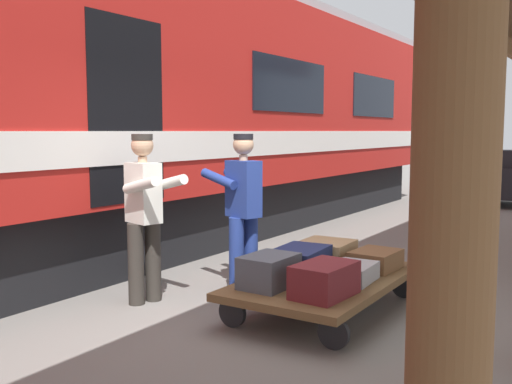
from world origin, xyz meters
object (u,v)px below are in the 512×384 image
(suitcase_tan_vintage, at_px, (326,252))
(baggage_tug, at_px, (503,179))
(porter_by_door, at_px, (145,212))
(train_car, at_px, (38,104))
(luggage_cart, at_px, (325,282))
(suitcase_gray_aluminum, at_px, (352,272))
(porter_in_overalls, at_px, (242,207))
(suitcase_brown_leather, at_px, (375,260))
(suitcase_slate_roller, at_px, (269,271))
(suitcase_navy_fabric, at_px, (300,261))
(suitcase_maroon_trunk, at_px, (325,280))

(suitcase_tan_vintage, bearing_deg, baggage_tug, -91.53)
(porter_by_door, bearing_deg, baggage_tug, -98.94)
(train_car, relative_size, suitcase_tan_vintage, 38.70)
(train_car, distance_m, luggage_cart, 4.12)
(suitcase_gray_aluminum, bearing_deg, luggage_cart, -0.00)
(suitcase_tan_vintage, distance_m, porter_in_overalls, 1.02)
(suitcase_brown_leather, xyz_separation_m, suitcase_slate_roller, (0.55, 1.18, 0.05))
(suitcase_navy_fabric, height_order, baggage_tug, baggage_tug)
(train_car, height_order, suitcase_tan_vintage, train_car)
(baggage_tug, bearing_deg, suitcase_navy_fabric, 88.57)
(suitcase_tan_vintage, height_order, suitcase_gray_aluminum, suitcase_tan_vintage)
(suitcase_gray_aluminum, height_order, suitcase_slate_roller, suitcase_slate_roller)
(suitcase_navy_fabric, height_order, porter_in_overalls, porter_in_overalls)
(suitcase_maroon_trunk, relative_size, porter_in_overalls, 0.34)
(train_car, height_order, suitcase_navy_fabric, train_car)
(porter_in_overalls, bearing_deg, porter_by_door, 56.33)
(suitcase_brown_leather, bearing_deg, suitcase_slate_roller, 64.84)
(luggage_cart, distance_m, suitcase_tan_vintage, 0.67)
(baggage_tug, bearing_deg, porter_by_door, 81.06)
(suitcase_gray_aluminum, relative_size, suitcase_slate_roller, 0.97)
(suitcase_brown_leather, distance_m, porter_in_overalls, 1.50)
(suitcase_brown_leather, relative_size, porter_in_overalls, 0.31)
(suitcase_maroon_trunk, bearing_deg, luggage_cart, -64.84)
(suitcase_navy_fabric, distance_m, porter_in_overalls, 0.93)
(porter_by_door, bearing_deg, suitcase_tan_vintage, -136.26)
(luggage_cart, distance_m, suitcase_brown_leather, 0.67)
(train_car, height_order, suitcase_maroon_trunk, train_car)
(train_car, distance_m, suitcase_maroon_trunk, 4.28)
(luggage_cart, xyz_separation_m, suitcase_gray_aluminum, (-0.28, 0.00, 0.13))
(porter_by_door, bearing_deg, suitcase_maroon_trunk, -175.96)
(suitcase_navy_fabric, xyz_separation_m, suitcase_slate_roller, (0.00, 0.59, 0.02))
(porter_in_overalls, height_order, porter_by_door, same)
(suitcase_maroon_trunk, height_order, porter_in_overalls, porter_in_overalls)
(suitcase_slate_roller, bearing_deg, suitcase_tan_vintage, -90.00)
(suitcase_maroon_trunk, relative_size, baggage_tug, 0.34)
(luggage_cart, xyz_separation_m, suitcase_brown_leather, (-0.28, -0.59, 0.14))
(luggage_cart, xyz_separation_m, porter_by_door, (1.65, 0.72, 0.64))
(suitcase_maroon_trunk, distance_m, porter_in_overalls, 1.60)
(suitcase_navy_fabric, bearing_deg, suitcase_brown_leather, -133.21)
(suitcase_gray_aluminum, bearing_deg, suitcase_navy_fabric, 0.00)
(suitcase_slate_roller, distance_m, porter_by_door, 1.45)
(luggage_cart, xyz_separation_m, suitcase_tan_vintage, (0.28, -0.59, 0.16))
(suitcase_slate_roller, bearing_deg, train_car, -3.48)
(suitcase_brown_leather, distance_m, suitcase_tan_vintage, 0.55)
(train_car, bearing_deg, suitcase_maroon_trunk, 177.00)
(suitcase_brown_leather, bearing_deg, suitcase_navy_fabric, 46.79)
(suitcase_brown_leather, xyz_separation_m, suitcase_tan_vintage, (0.55, 0.00, 0.02))
(train_car, xyz_separation_m, suitcase_gray_aluminum, (-3.97, -0.38, -1.64))
(porter_in_overalls, bearing_deg, baggage_tug, -96.26)
(luggage_cart, xyz_separation_m, suitcase_slate_roller, (0.28, 0.59, 0.19))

